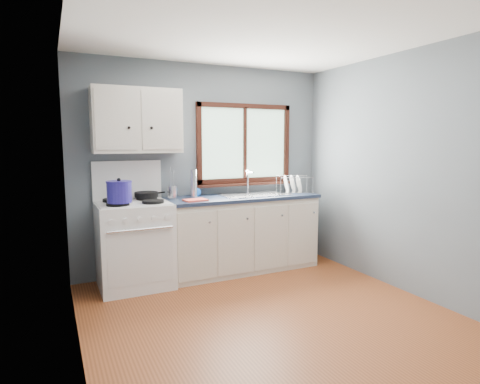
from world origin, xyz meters
name	(u,v)px	position (x,y,z in m)	size (l,w,h in m)	color
floor	(279,324)	(0.00, 0.00, -0.01)	(3.20, 3.60, 0.02)	brown
ceiling	(283,23)	(0.00, 0.00, 2.51)	(3.20, 3.60, 0.02)	white
wall_back	(205,168)	(0.00, 1.81, 1.25)	(3.20, 0.02, 2.50)	slate
wall_left	(73,191)	(-1.61, 0.00, 1.25)	(0.02, 3.60, 2.50)	slate
wall_right	(418,174)	(1.61, 0.00, 1.25)	(0.02, 3.60, 2.50)	slate
gas_range	(134,242)	(-0.95, 1.47, 0.49)	(0.76, 0.69, 1.36)	white
base_cabinets	(242,237)	(0.36, 1.49, 0.41)	(1.85, 0.60, 0.88)	beige
countertop	(242,197)	(0.36, 1.49, 0.90)	(1.89, 0.64, 0.04)	#172237
sink	(255,200)	(0.54, 1.49, 0.86)	(0.84, 0.46, 0.44)	silver
window	(245,149)	(0.54, 1.77, 1.48)	(1.36, 0.10, 1.03)	#9EC6A8
upper_cabinets	(137,121)	(-0.85, 1.63, 1.80)	(0.95, 0.35, 0.70)	beige
skillet	(147,194)	(-0.77, 1.62, 0.99)	(0.41, 0.34, 0.05)	black
stockpot	(119,192)	(-1.11, 1.31, 1.07)	(0.34, 0.34, 0.25)	navy
utensil_crock	(172,192)	(-0.47, 1.63, 0.99)	(0.15, 0.15, 0.36)	silver
thermos	(194,184)	(-0.22, 1.60, 1.08)	(0.08, 0.08, 0.33)	silver
soap_bottle	(197,186)	(-0.16, 1.65, 1.05)	(0.10, 0.10, 0.26)	blue
dish_towel	(195,200)	(-0.29, 1.33, 0.93)	(0.25, 0.18, 0.02)	#ED4E3E
dish_rack	(293,188)	(1.09, 1.48, 0.98)	(0.52, 0.46, 0.23)	silver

